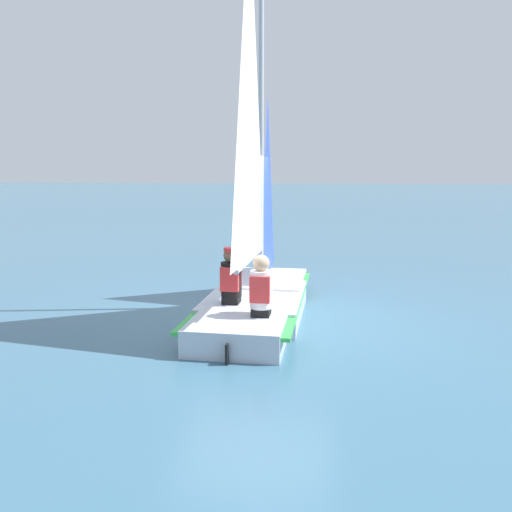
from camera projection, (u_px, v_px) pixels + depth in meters
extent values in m
plane|color=#38607A|center=(256.00, 315.00, 7.89)|extent=(260.00, 260.00, 0.00)
cube|color=#B2BCCC|center=(256.00, 305.00, 7.86)|extent=(1.55, 2.29, 0.35)
cube|color=#B2BCCC|center=(270.00, 283.00, 9.39)|extent=(0.84, 0.97, 0.35)
cube|color=#B2BCCC|center=(236.00, 336.00, 6.32)|extent=(1.27, 0.99, 0.35)
cube|color=green|center=(256.00, 298.00, 7.84)|extent=(1.65, 4.03, 0.05)
cube|color=silver|center=(266.00, 278.00, 8.91)|extent=(1.41, 1.88, 0.04)
cylinder|color=#B7B7BC|center=(261.00, 113.00, 7.87)|extent=(0.08, 0.08, 5.62)
cylinder|color=#B7B7BC|center=(250.00, 259.00, 7.22)|extent=(0.17, 2.05, 0.07)
pyramid|color=white|center=(250.00, 83.00, 6.83)|extent=(0.15, 1.95, 4.83)
pyramid|color=blue|center=(268.00, 185.00, 8.79)|extent=(0.12, 1.37, 3.12)
cube|color=black|center=(227.00, 354.00, 5.82)|extent=(0.03, 0.08, 0.25)
cube|color=black|center=(232.00, 311.00, 7.28)|extent=(0.25, 0.29, 0.45)
cylinder|color=black|center=(231.00, 279.00, 7.20)|extent=(0.31, 0.31, 0.50)
cube|color=red|center=(231.00, 278.00, 7.20)|extent=(0.28, 0.35, 0.35)
sphere|color=brown|center=(231.00, 255.00, 7.15)|extent=(0.22, 0.22, 0.22)
cylinder|color=red|center=(231.00, 250.00, 7.13)|extent=(0.22, 0.22, 0.06)
cube|color=black|center=(261.00, 324.00, 6.64)|extent=(0.25, 0.29, 0.45)
cylinder|color=white|center=(261.00, 289.00, 6.57)|extent=(0.31, 0.31, 0.50)
cube|color=red|center=(261.00, 287.00, 6.56)|extent=(0.28, 0.35, 0.35)
sphere|color=tan|center=(261.00, 263.00, 6.51)|extent=(0.22, 0.22, 0.22)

